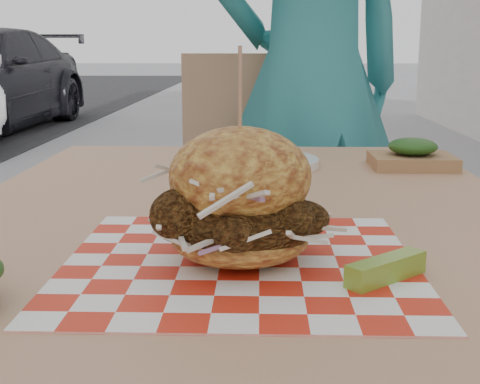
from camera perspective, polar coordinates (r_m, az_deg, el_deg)
The scene contains 8 objects.
diner at distance 1.95m, azimuth 6.08°, elevation 9.36°, with size 0.64×0.42×1.74m, color teal.
patio_table at distance 0.94m, azimuth 0.12°, elevation -6.26°, with size 0.80×1.20×0.75m.
patio_chair at distance 1.97m, azimuth 0.87°, elevation 0.09°, with size 0.43×0.44×0.95m.
paper_liner at distance 0.70m, azimuth 0.00°, elevation -5.97°, with size 0.36×0.36×0.00m, color red.
sandwich at distance 0.68m, azimuth -0.00°, elevation -1.03°, with size 0.19×0.19×0.22m.
pickle_spear at distance 0.65m, azimuth 12.36°, elevation -6.43°, with size 0.10×0.02×0.02m, color #8AAE32.
place_setting at distance 1.26m, azimuth 0.57°, elevation 2.60°, with size 0.27×0.27×0.02m.
kraft_tray at distance 1.27m, azimuth 14.50°, elevation 3.01°, with size 0.15×0.12×0.06m.
Camera 1 is at (-0.29, -0.93, 0.97)m, focal length 50.00 mm.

